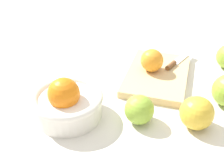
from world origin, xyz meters
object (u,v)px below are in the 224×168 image
(bowl, at_px, (67,103))
(knife, at_px, (176,62))
(cutting_board, at_px, (157,75))
(orange_on_board, at_px, (152,60))
(apple_mid_left, at_px, (138,109))
(apple_front_left, at_px, (197,113))

(bowl, relative_size, knife, 1.08)
(bowl, height_order, cutting_board, bowl)
(orange_on_board, height_order, apple_mid_left, orange_on_board)
(bowl, xyz_separation_m, apple_front_left, (0.09, -0.28, -0.00))
(apple_front_left, bearing_deg, knife, 23.65)
(cutting_board, height_order, orange_on_board, orange_on_board)
(orange_on_board, xyz_separation_m, apple_mid_left, (-0.20, -0.03, -0.02))
(orange_on_board, relative_size, apple_front_left, 0.84)
(apple_front_left, height_order, apple_mid_left, apple_front_left)
(bowl, xyz_separation_m, knife, (0.33, -0.18, -0.02))
(bowl, distance_m, apple_mid_left, 0.16)
(apple_front_left, relative_size, apple_mid_left, 1.11)
(knife, distance_m, apple_mid_left, 0.27)
(apple_front_left, bearing_deg, orange_on_board, 43.71)
(bowl, bearing_deg, knife, -28.53)
(bowl, bearing_deg, apple_front_left, -72.35)
(cutting_board, distance_m, orange_on_board, 0.05)
(knife, height_order, apple_front_left, apple_front_left)
(cutting_board, relative_size, orange_on_board, 3.93)
(bowl, relative_size, orange_on_board, 2.61)
(cutting_board, height_order, apple_front_left, apple_front_left)
(orange_on_board, bearing_deg, apple_front_left, -136.29)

